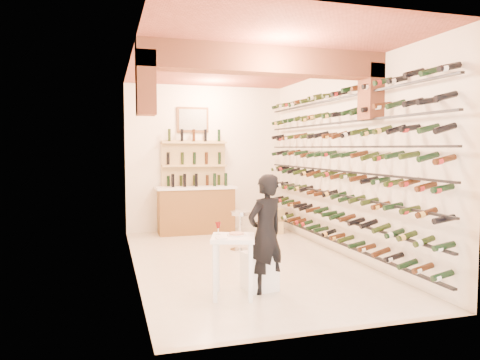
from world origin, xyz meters
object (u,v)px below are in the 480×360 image
at_px(back_counter, 196,209).
at_px(white_stool, 260,271).
at_px(chrome_barstool, 240,228).
at_px(crate_lower, 272,227).
at_px(tasting_table, 233,247).
at_px(person, 265,234).
at_px(wine_rack, 332,165).

distance_m(back_counter, white_stool, 4.12).
relative_size(chrome_barstool, crate_lower, 1.60).
bearing_deg(back_counter, crate_lower, -15.78).
relative_size(white_stool, crate_lower, 1.09).
bearing_deg(chrome_barstool, tasting_table, -108.35).
bearing_deg(tasting_table, person, 25.08).
bearing_deg(white_stool, chrome_barstool, 80.10).
relative_size(back_counter, person, 1.13).
distance_m(back_counter, chrome_barstool, 1.95).
bearing_deg(tasting_table, back_counter, 102.80).
xyz_separation_m(chrome_barstool, crate_lower, (1.15, 1.45, -0.28)).
relative_size(back_counter, white_stool, 3.53).
bearing_deg(chrome_barstool, wine_rack, -28.21).
height_order(person, crate_lower, person).
xyz_separation_m(tasting_table, person, (0.44, 0.06, 0.13)).
xyz_separation_m(wine_rack, back_counter, (-1.83, 2.65, -1.02)).
height_order(white_stool, chrome_barstool, chrome_barstool).
distance_m(person, crate_lower, 4.13).
bearing_deg(person, crate_lower, -135.23).
distance_m(back_counter, person, 4.25).
height_order(wine_rack, chrome_barstool, wine_rack).
distance_m(white_stool, chrome_barstool, 2.25).
bearing_deg(crate_lower, white_stool, -112.74).
bearing_deg(white_stool, crate_lower, 67.26).
relative_size(person, chrome_barstool, 2.13).
xyz_separation_m(tasting_table, white_stool, (0.41, 0.19, -0.38)).
bearing_deg(white_stool, person, -75.73).
bearing_deg(crate_lower, tasting_table, -116.81).
relative_size(wine_rack, person, 3.79).
xyz_separation_m(wine_rack, tasting_table, (-2.19, -1.65, -0.93)).
bearing_deg(tasting_table, white_stool, 42.24).
height_order(tasting_table, person, person).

